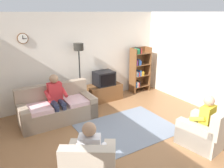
{
  "coord_description": "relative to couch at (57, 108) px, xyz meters",
  "views": [
    {
      "loc": [
        -2.58,
        -3.46,
        2.71
      ],
      "look_at": [
        0.07,
        0.8,
        1.04
      ],
      "focal_mm": 35.14,
      "sensor_mm": 36.0,
      "label": 1
    }
  ],
  "objects": [
    {
      "name": "person_in_left_armchair",
      "position": [
        -0.23,
        -2.42,
        0.29
      ],
      "size": [
        0.61,
        0.64,
        1.12
      ],
      "color": "silver",
      "rests_on": "ground_plane"
    },
    {
      "name": "tv_stand",
      "position": [
        1.71,
        0.55,
        -0.06
      ],
      "size": [
        1.1,
        0.56,
        0.51
      ],
      "color": "brown",
      "rests_on": "ground_plane"
    },
    {
      "name": "armchair_near_bookshelf",
      "position": [
        2.25,
        -2.75,
        -0.02
      ],
      "size": [
        0.93,
        1.0,
        0.9
      ],
      "color": "#BCAD99",
      "rests_on": "ground_plane"
    },
    {
      "name": "ground_plane",
      "position": [
        1.05,
        -1.7,
        -0.31
      ],
      "size": [
        12.0,
        12.0,
        0.0
      ],
      "primitive_type": "plane",
      "color": "#8C603D"
    },
    {
      "name": "floor_lamp",
      "position": [
        0.95,
        0.65,
        1.14
      ],
      "size": [
        0.28,
        0.28,
        1.85
      ],
      "color": "black",
      "rests_on": "ground_plane"
    },
    {
      "name": "area_rug",
      "position": [
        1.28,
        -1.35,
        -0.31
      ],
      "size": [
        2.2,
        1.7,
        0.01
      ],
      "primitive_type": "cube",
      "color": "slate",
      "rests_on": "ground_plane"
    },
    {
      "name": "bookshelf",
      "position": [
        3.15,
        0.62,
        0.48
      ],
      "size": [
        0.68,
        0.36,
        1.57
      ],
      "color": "brown",
      "rests_on": "ground_plane"
    },
    {
      "name": "back_wall_assembly",
      "position": [
        1.04,
        0.96,
        1.04
      ],
      "size": [
        6.2,
        0.17,
        2.7
      ],
      "color": "silver",
      "rests_on": "ground_plane"
    },
    {
      "name": "right_wall",
      "position": [
        3.91,
        -1.7,
        1.04
      ],
      "size": [
        0.12,
        5.8,
        2.7
      ],
      "primitive_type": "cube",
      "color": "silver",
      "rests_on": "ground_plane"
    },
    {
      "name": "person_in_right_armchair",
      "position": [
        2.24,
        -2.67,
        0.29
      ],
      "size": [
        0.56,
        0.58,
        1.12
      ],
      "color": "yellow",
      "rests_on": "ground_plane"
    },
    {
      "name": "tv",
      "position": [
        1.71,
        0.52,
        0.41
      ],
      "size": [
        0.6,
        0.49,
        0.44
      ],
      "color": "black",
      "rests_on": "tv_stand"
    },
    {
      "name": "person_on_couch",
      "position": [
        -0.03,
        -0.11,
        0.39
      ],
      "size": [
        0.51,
        0.54,
        1.24
      ],
      "color": "red",
      "rests_on": "ground_plane"
    },
    {
      "name": "couch",
      "position": [
        0.0,
        0.0,
        0.0
      ],
      "size": [
        1.91,
        0.9,
        0.9
      ],
      "color": "gray",
      "rests_on": "ground_plane"
    }
  ]
}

